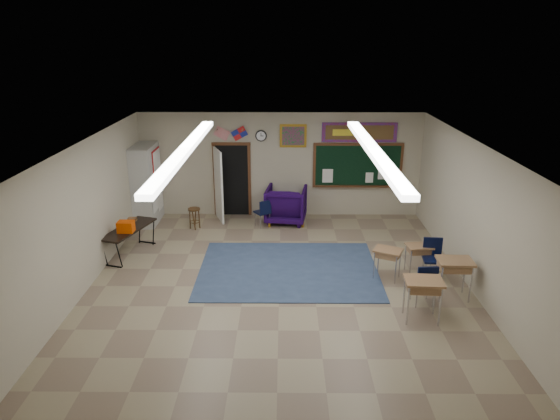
{
  "coord_description": "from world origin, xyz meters",
  "views": [
    {
      "loc": [
        0.09,
        -9.38,
        5.02
      ],
      "look_at": [
        0.01,
        1.5,
        1.19
      ],
      "focal_mm": 32.0,
      "sensor_mm": 36.0,
      "label": 1
    }
  ],
  "objects_px": {
    "wingback_armchair": "(286,205)",
    "student_desk_front_right": "(418,257)",
    "student_desk_front_left": "(387,262)",
    "folding_table": "(130,240)",
    "wooden_stool": "(195,218)"
  },
  "relations": [
    {
      "from": "student_desk_front_right",
      "to": "student_desk_front_left",
      "type": "bearing_deg",
      "value": -166.34
    },
    {
      "from": "student_desk_front_left",
      "to": "wooden_stool",
      "type": "xyz_separation_m",
      "value": [
        -4.67,
        2.93,
        -0.08
      ]
    },
    {
      "from": "student_desk_front_right",
      "to": "wooden_stool",
      "type": "xyz_separation_m",
      "value": [
        -5.42,
        2.65,
        -0.07
      ]
    },
    {
      "from": "wingback_armchair",
      "to": "student_desk_front_left",
      "type": "bearing_deg",
      "value": 129.56
    },
    {
      "from": "wingback_armchair",
      "to": "wooden_stool",
      "type": "distance_m",
      "value": 2.57
    },
    {
      "from": "wingback_armchair",
      "to": "wooden_stool",
      "type": "xyz_separation_m",
      "value": [
        -2.5,
        -0.55,
        -0.21
      ]
    },
    {
      "from": "wingback_armchair",
      "to": "folding_table",
      "type": "bearing_deg",
      "value": 38.91
    },
    {
      "from": "student_desk_front_right",
      "to": "wooden_stool",
      "type": "height_order",
      "value": "student_desk_front_right"
    },
    {
      "from": "student_desk_front_right",
      "to": "folding_table",
      "type": "bearing_deg",
      "value": 165.17
    },
    {
      "from": "student_desk_front_left",
      "to": "wooden_stool",
      "type": "relative_size",
      "value": 1.21
    },
    {
      "from": "folding_table",
      "to": "wooden_stool",
      "type": "relative_size",
      "value": 2.98
    },
    {
      "from": "wingback_armchair",
      "to": "student_desk_front_left",
      "type": "height_order",
      "value": "wingback_armchair"
    },
    {
      "from": "student_desk_front_right",
      "to": "wooden_stool",
      "type": "distance_m",
      "value": 6.03
    },
    {
      "from": "wingback_armchair",
      "to": "student_desk_front_right",
      "type": "relative_size",
      "value": 1.7
    },
    {
      "from": "folding_table",
      "to": "wooden_stool",
      "type": "bearing_deg",
      "value": 71.23
    }
  ]
}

